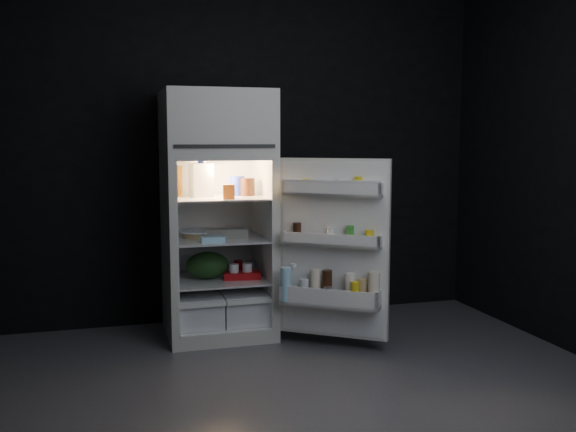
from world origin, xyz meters
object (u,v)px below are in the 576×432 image
object	(u,v)px
refrigerator	(217,206)
milk_jug	(201,180)
egg_carton	(227,234)
yogurt_tray	(242,275)
fridge_door	(333,251)

from	to	relation	value
refrigerator	milk_jug	world-z (taller)	refrigerator
refrigerator	egg_carton	world-z (taller)	refrigerator
milk_jug	yogurt_tray	distance (m)	0.75
refrigerator	fridge_door	distance (m)	0.95
egg_carton	refrigerator	bearing A→B (deg)	129.04
fridge_door	milk_jug	distance (m)	1.09
fridge_door	egg_carton	world-z (taller)	fridge_door
refrigerator	egg_carton	xyz separation A→B (m)	(0.05, -0.10, -0.19)
fridge_door	milk_jug	xyz separation A→B (m)	(-0.80, 0.57, 0.46)
fridge_door	egg_carton	size ratio (longest dim) A/B	3.99
fridge_door	yogurt_tray	bearing A→B (deg)	137.50
yogurt_tray	egg_carton	bearing A→B (deg)	-178.13
egg_carton	yogurt_tray	bearing A→B (deg)	5.43
milk_jug	egg_carton	distance (m)	0.43
yogurt_tray	refrigerator	bearing A→B (deg)	152.43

